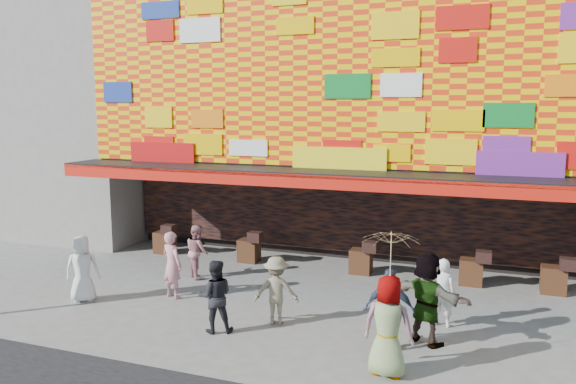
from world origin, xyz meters
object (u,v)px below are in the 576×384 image
at_px(ped_f, 427,299).
at_px(parasol, 390,257).
at_px(ped_c, 215,296).
at_px(ped_i, 197,251).
at_px(ped_h, 442,292).
at_px(ped_d, 276,290).
at_px(ped_g, 388,326).
at_px(ped_e, 390,310).
at_px(ped_a, 82,269).
at_px(ped_b, 172,265).

bearing_deg(ped_f, parasol, 100.02).
relative_size(ped_c, ped_i, 1.04).
xyz_separation_m(ped_h, ped_i, (-6.72, 1.27, -0.01)).
relative_size(ped_d, ped_h, 1.00).
bearing_deg(parasol, ped_g, 0.00).
xyz_separation_m(ped_d, ped_e, (2.57, -0.49, 0.06)).
xyz_separation_m(ped_a, ped_c, (3.91, -0.56, -0.04)).
height_order(ped_a, ped_f, ped_f).
relative_size(ped_e, ped_f, 0.87).
relative_size(ped_d, parasol, 0.81).
bearing_deg(ped_f, ped_b, 20.91).
relative_size(ped_d, ped_e, 0.92).
height_order(ped_e, ped_f, ped_f).
distance_m(ped_c, ped_g, 3.83).
height_order(ped_i, parasol, parasol).
bearing_deg(ped_a, ped_d, 153.22).
height_order(ped_f, parasol, parasol).
bearing_deg(ped_g, ped_c, -6.51).
relative_size(ped_e, ped_g, 0.90).
bearing_deg(ped_f, ped_c, 38.93).
bearing_deg(ped_g, ped_h, -100.70).
distance_m(ped_f, ped_h, 1.09).
height_order(ped_a, ped_b, ped_b).
distance_m(ped_d, ped_i, 4.08).
distance_m(ped_d, ped_f, 3.21).
bearing_deg(ped_c, ped_f, 166.30).
xyz_separation_m(ped_a, ped_b, (1.91, 0.99, 0.02)).
bearing_deg(ped_h, ped_a, 14.16).
xyz_separation_m(ped_a, ped_d, (4.96, 0.30, -0.07)).
bearing_deg(ped_i, parasol, -170.22).
distance_m(ped_a, ped_h, 8.49).
height_order(ped_a, ped_d, ped_a).
bearing_deg(ped_c, ped_b, -63.77).
height_order(ped_f, ped_h, ped_f).
distance_m(ped_d, parasol, 3.43).
bearing_deg(ped_h, ped_e, 66.75).
height_order(ped_a, parasol, parasol).
height_order(ped_d, ped_e, ped_e).
relative_size(ped_g, ped_i, 1.22).
bearing_deg(ped_f, ped_a, 29.14).
distance_m(ped_c, parasol, 4.07).
relative_size(ped_a, ped_i, 1.10).
distance_m(ped_f, parasol, 2.09).
bearing_deg(ped_d, ped_c, 24.30).
height_order(ped_a, ped_c, ped_a).
bearing_deg(ped_c, ped_e, 159.85).
bearing_deg(ped_c, ped_d, -166.58).
xyz_separation_m(ped_a, ped_i, (1.65, 2.70, -0.07)).
bearing_deg(ped_h, ped_c, 28.51).
distance_m(ped_c, ped_f, 4.35).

